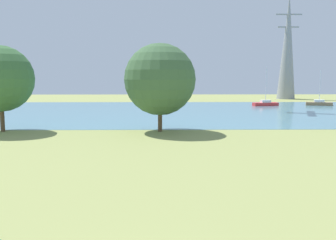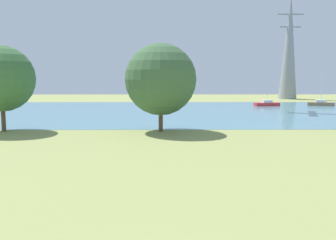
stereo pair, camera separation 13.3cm
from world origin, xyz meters
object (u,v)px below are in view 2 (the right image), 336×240
sailboat_gray (160,105)px  sailboat_brown (321,103)px  tree_west_far (1,79)px  tree_east_near (161,79)px  electricity_pylon (289,46)px  sailboat_red (267,103)px

sailboat_gray → sailboat_brown: (31.05, 3.47, 0.01)m
tree_west_far → tree_east_near: bearing=-0.5°
tree_west_far → electricity_pylon: size_ratio=0.35×
sailboat_red → electricity_pylon: 26.56m
tree_west_far → sailboat_red: bearing=40.8°
tree_west_far → tree_east_near: size_ratio=0.98×
sailboat_brown → electricity_pylon: size_ratio=0.26×
tree_west_far → tree_east_near: (16.32, -0.15, -0.08)m
sailboat_red → electricity_pylon: size_ratio=0.29×
sailboat_gray → electricity_pylon: (31.37, 23.58, 12.38)m
sailboat_gray → electricity_pylon: 41.15m
sailboat_gray → tree_west_far: tree_west_far is taller
tree_east_near → electricity_pylon: electricity_pylon is taller
sailboat_gray → sailboat_brown: bearing=6.4°
sailboat_red → tree_east_near: tree_east_near is taller
sailboat_red → sailboat_brown: size_ratio=1.10×
sailboat_gray → electricity_pylon: bearing=36.9°
sailboat_gray → tree_east_near: 29.06m
sailboat_red → sailboat_gray: sailboat_red is taller
sailboat_gray → tree_west_far: size_ratio=0.69×
tree_east_near → sailboat_brown: bearing=46.4°
sailboat_gray → tree_east_near: bearing=-89.1°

